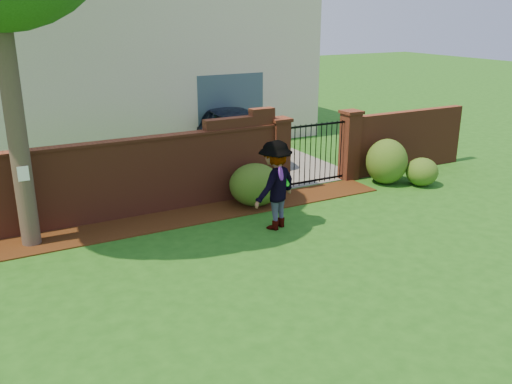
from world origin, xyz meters
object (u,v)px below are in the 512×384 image
car (241,134)px  frisbee_green (287,181)px  frisbee_purple (281,173)px  man (277,186)px

car → frisbee_green: car is taller
car → frisbee_purple: bearing=-105.6°
man → frisbee_purple: size_ratio=6.64×
car → frisbee_green: (-1.64, -5.37, 0.21)m
car → man: (-1.94, -5.44, 0.17)m
frisbee_purple → man: bearing=71.1°
frisbee_purple → frisbee_green: bearing=46.3°
man → frisbee_green: size_ratio=7.88×
man → frisbee_green: 0.31m
car → man: man is taller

